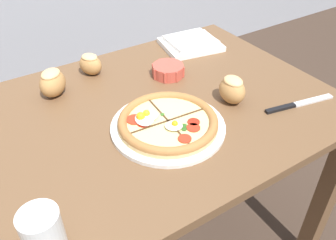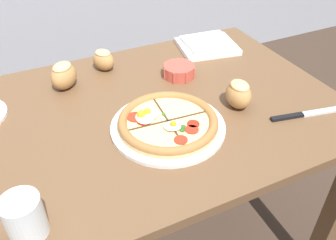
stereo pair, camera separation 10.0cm
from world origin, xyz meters
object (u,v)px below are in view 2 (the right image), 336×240
dining_table (141,139)px  napkin_folded (207,45)px  bread_piece_far (103,60)px  ramekin_bowl (179,70)px  pizza (168,123)px  knife_main (307,114)px  water_glass (25,219)px  bread_piece_mid (64,75)px  bread_piece_near (239,94)px

dining_table → napkin_folded: 0.51m
dining_table → bread_piece_far: bearing=93.3°
ramekin_bowl → dining_table: bearing=-146.0°
bread_piece_far → pizza: bearing=-81.8°
knife_main → dining_table: bearing=163.6°
pizza → water_glass: (-0.41, -0.19, 0.02)m
bread_piece_mid → water_glass: 0.57m
ramekin_bowl → knife_main: 0.45m
dining_table → ramekin_bowl: bearing=34.0°
knife_main → water_glass: size_ratio=2.48×
pizza → knife_main: pizza is taller
dining_table → ramekin_bowl: (0.20, 0.14, 0.13)m
ramekin_bowl → napkin_folded: 0.25m
knife_main → bread_piece_far: bearing=142.5°
dining_table → knife_main: bearing=-27.7°
bread_piece_mid → knife_main: size_ratio=0.51×
bread_piece_near → bread_piece_far: bread_piece_near is taller
dining_table → bread_piece_near: size_ratio=12.29×
dining_table → napkin_folded: bearing=34.8°
pizza → bread_piece_near: (0.24, 0.01, 0.03)m
pizza → bread_piece_mid: bread_piece_mid is taller
napkin_folded → bread_piece_far: bearing=177.9°
ramekin_bowl → knife_main: (0.24, -0.37, -0.02)m
ramekin_bowl → bread_piece_mid: (-0.38, 0.10, 0.03)m
bread_piece_mid → bread_piece_near: bearing=-36.7°
knife_main → bread_piece_near: bearing=152.8°
water_glass → dining_table: bearing=39.2°
pizza → ramekin_bowl: size_ratio=2.80×
ramekin_bowl → bread_piece_far: size_ratio=1.12×
napkin_folded → water_glass: water_glass is taller
ramekin_bowl → knife_main: ramekin_bowl is taller
napkin_folded → bread_piece_far: size_ratio=2.38×
dining_table → ramekin_bowl: ramekin_bowl is taller
dining_table → bread_piece_mid: size_ratio=10.16×
ramekin_bowl → bread_piece_near: bread_piece_near is taller
bread_piece_far → knife_main: size_ratio=0.43×
knife_main → water_glass: 0.82m
dining_table → bread_piece_mid: bread_piece_mid is taller
napkin_folded → bread_piece_near: bread_piece_near is taller
napkin_folded → bread_piece_near: 0.40m
bread_piece_far → bread_piece_near: bearing=-53.1°
dining_table → knife_main: size_ratio=5.13×
dining_table → bread_piece_far: bread_piece_far is taller
dining_table → bread_piece_far: (-0.02, 0.30, 0.15)m
pizza → ramekin_bowl: (0.16, 0.25, 0.00)m
knife_main → pizza: bearing=174.4°
ramekin_bowl → water_glass: bearing=-142.6°
dining_table → pizza: 0.18m
bread_piece_far → water_glass: bearing=-120.5°
pizza → bread_piece_far: bread_piece_far is taller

